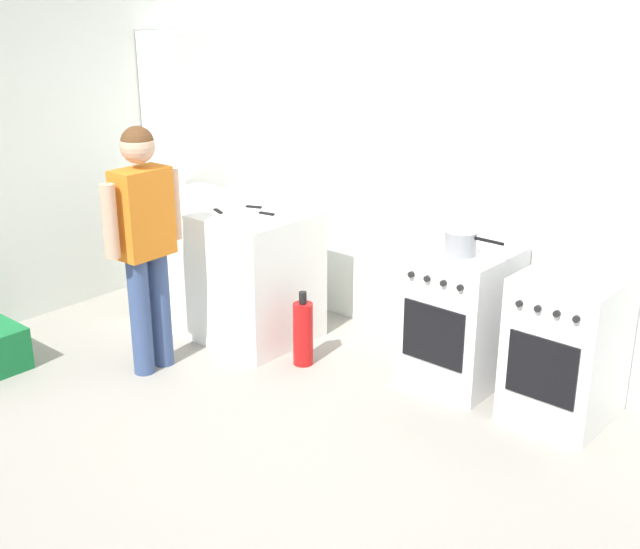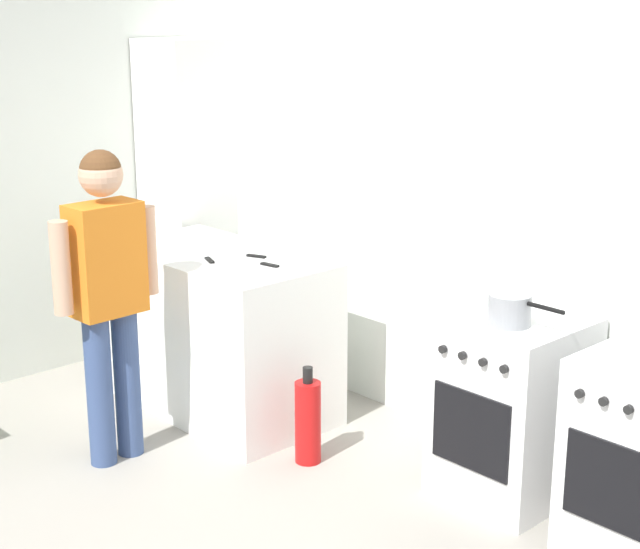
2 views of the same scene
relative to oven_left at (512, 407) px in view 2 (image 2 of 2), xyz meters
name	(u,v)px [view 2 (image 2 of 2)]	position (x,y,z in m)	size (l,w,h in m)	color
back_wall	(509,198)	(-0.35, 0.37, 0.87)	(6.00, 0.10, 2.60)	silver
counter_unit	(220,332)	(-1.70, -0.38, 0.02)	(1.30, 0.70, 0.90)	white
oven_left	(512,407)	(0.00, 0.00, 0.00)	(0.55, 0.62, 0.85)	white
pot	(510,310)	(0.03, -0.10, 0.49)	(0.37, 0.19, 0.14)	gray
knife_chef	(257,263)	(-1.39, -0.36, 0.48)	(0.31, 0.08, 0.01)	silver
knife_carving	(205,256)	(-1.69, -0.48, 0.48)	(0.32, 0.15, 0.01)	silver
knife_bread	(239,254)	(-1.59, -0.32, 0.48)	(0.34, 0.16, 0.01)	silver
person	(107,282)	(-1.55, -1.15, 0.49)	(0.21, 0.57, 1.56)	#384C7A
fire_extinguisher	(308,421)	(-0.87, -0.48, -0.21)	(0.13, 0.13, 0.50)	red
larder_cabinet	(187,199)	(-2.65, 0.10, 0.57)	(0.48, 0.44, 2.00)	white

